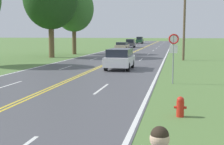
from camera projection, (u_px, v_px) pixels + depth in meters
The scene contains 8 objects.
fire_hydrant at pixel (180, 106), 10.42m from camera, with size 0.41×0.25×0.69m.
traffic_sign at pixel (174, 46), 17.08m from camera, with size 0.60×0.10×2.78m.
utility_pole_midground at pixel (185, 12), 31.99m from camera, with size 1.80×0.24×9.65m.
tree_behind_sign at pixel (74, 9), 41.54m from camera, with size 5.34×5.34×9.17m.
car_white_suv_approaching at pixel (120, 58), 24.27m from camera, with size 1.91×3.98×1.60m.
car_champagne_sedan_mid_near at pixel (122, 46), 53.76m from camera, with size 2.00×4.03×1.31m.
car_dark_grey_van_mid_far at pixel (131, 43), 62.03m from camera, with size 1.87×4.01×1.68m.
car_dark_green_suv_receding at pixel (140, 40), 87.28m from camera, with size 1.75×4.35×1.90m.
Camera 1 is at (6.21, 1.44, 2.77)m, focal length 50.00 mm.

